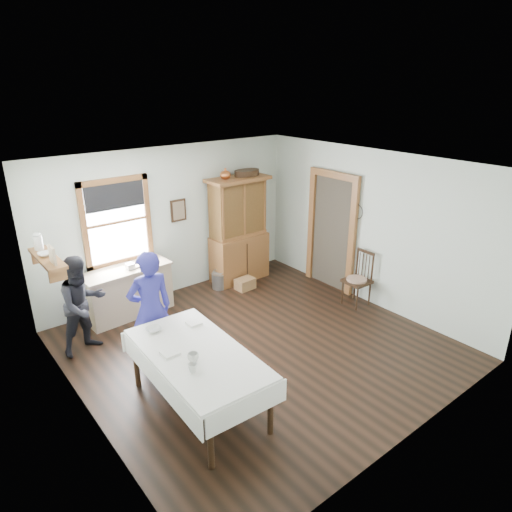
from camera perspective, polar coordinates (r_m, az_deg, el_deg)
name	(u,v)px	position (r m, az deg, el deg)	size (l,w,h in m)	color
room	(258,263)	(6.38, 0.24, -0.93)	(5.01, 5.01, 2.70)	black
window	(117,217)	(7.85, -17.04, 4.63)	(1.18, 0.07, 1.48)	white
doorway	(332,228)	(8.62, 9.46, 3.49)	(0.09, 1.14, 2.22)	#423A2F
wall_shelf	(46,256)	(6.65, -24.77, 0.02)	(0.24, 1.00, 0.44)	#98552F
framed_picture	(179,210)	(8.34, -9.66, 5.64)	(0.30, 0.04, 0.40)	#331F12
rug_beater	(357,205)	(8.12, 12.54, 6.26)	(0.27, 0.27, 0.01)	black
work_counter	(128,292)	(7.97, -15.70, -4.32)	(1.48, 0.56, 0.85)	tan
china_hutch	(239,230)	(8.83, -2.15, 3.27)	(1.20, 0.57, 2.05)	#98552F
dining_table	(198,380)	(5.69, -7.23, -15.17)	(1.05, 1.99, 0.80)	white
spindle_chair	(357,279)	(8.17, 12.52, -2.79)	(0.45, 0.45, 0.99)	#331F12
pail	(219,281)	(8.76, -4.62, -3.09)	(0.28, 0.28, 0.30)	gray
wicker_basket	(245,284)	(8.72, -1.38, -3.48)	(0.36, 0.25, 0.21)	#9C7046
woman_blue	(151,314)	(6.40, -13.00, -7.05)	(0.57, 0.38, 1.56)	navy
figure_dark	(83,308)	(7.05, -20.79, -6.09)	(0.67, 0.52, 1.37)	black
table_cup_a	(193,357)	(5.29, -7.87, -12.41)	(0.13, 0.13, 0.10)	silver
table_cup_b	(193,368)	(5.12, -7.93, -13.68)	(0.10, 0.10, 0.10)	silver
table_bowl	(154,329)	(5.94, -12.69, -8.94)	(0.21, 0.21, 0.05)	silver
counter_book	(128,267)	(7.81, -15.72, -1.39)	(0.16, 0.22, 0.02)	#7F6B54
counter_bowl	(149,261)	(7.92, -13.27, -0.63)	(0.21, 0.21, 0.07)	silver
shelf_bowl	(45,254)	(6.65, -24.83, 0.25)	(0.22, 0.22, 0.05)	silver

